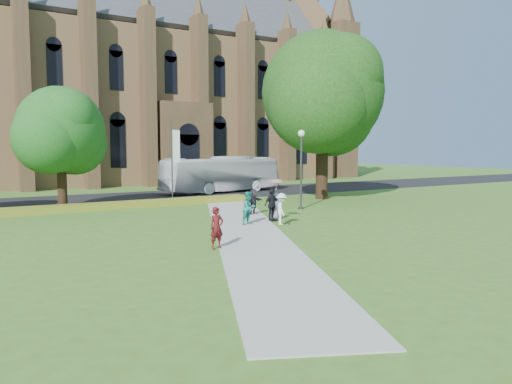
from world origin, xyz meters
TOP-DOWN VIEW (x-y plane):
  - ground at (0.00, 0.00)m, footprint 160.00×160.00m
  - road at (0.00, 20.00)m, footprint 160.00×10.00m
  - footpath at (0.00, 1.00)m, footprint 15.58×28.54m
  - flower_hedge at (-2.00, 13.20)m, footprint 18.00×1.40m
  - cathedral at (10.00, 39.73)m, footprint 52.60×18.25m
  - streetlamp at (7.50, 6.50)m, footprint 0.44×0.44m
  - large_tree at (13.00, 11.00)m, footprint 9.60×9.60m
  - street_tree_1 at (-6.00, 14.50)m, footprint 5.60×5.60m
  - banner_pole_0 at (2.11, 15.20)m, footprint 0.70×0.10m
  - tour_coach at (8.92, 20.28)m, footprint 12.05×4.40m
  - pedestrian_0 at (-3.38, -2.24)m, footprint 0.64×0.44m
  - pedestrian_1 at (1.01, 2.47)m, footprint 1.00×0.88m
  - pedestrian_2 at (2.32, 1.36)m, footprint 1.04×1.24m
  - pedestrian_3 at (2.71, 2.87)m, footprint 1.12×0.66m
  - pedestrian_4 at (3.06, 3.07)m, footprint 0.81×0.59m
  - pedestrian_5 at (3.36, 5.82)m, footprint 1.49×1.04m
  - parasol at (3.24, 3.17)m, footprint 0.79×0.79m

SIDE VIEW (x-z plane):
  - ground at x=0.00m, z-range 0.00..0.00m
  - road at x=0.00m, z-range 0.00..0.02m
  - footpath at x=0.00m, z-range 0.00..0.04m
  - flower_hedge at x=-2.00m, z-range 0.00..0.45m
  - pedestrian_4 at x=3.06m, z-range 0.04..1.57m
  - pedestrian_5 at x=3.36m, z-range 0.04..1.58m
  - pedestrian_0 at x=-3.38m, z-range 0.04..1.71m
  - pedestrian_2 at x=2.32m, z-range 0.04..1.71m
  - pedestrian_1 at x=1.01m, z-range 0.04..1.77m
  - pedestrian_3 at x=2.71m, z-range 0.04..1.82m
  - tour_coach at x=8.92m, z-range 0.02..3.30m
  - parasol at x=3.24m, z-range 1.57..2.25m
  - streetlamp at x=7.50m, z-range 0.68..5.92m
  - banner_pole_0 at x=2.11m, z-range 0.39..6.39m
  - street_tree_1 at x=-6.00m, z-range 1.20..9.25m
  - large_tree at x=13.00m, z-range 1.77..14.97m
  - cathedral at x=10.00m, z-range -1.02..26.98m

